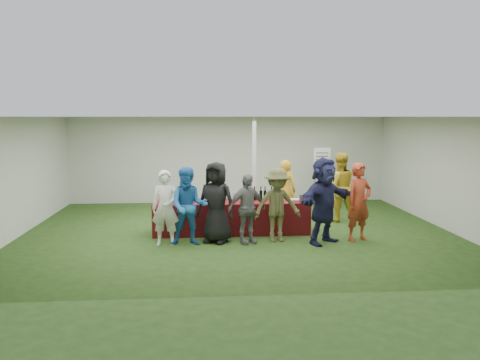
{
  "coord_description": "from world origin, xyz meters",
  "views": [
    {
      "loc": [
        -0.79,
        -10.76,
        2.69
      ],
      "look_at": [
        0.03,
        -0.08,
        1.25
      ],
      "focal_mm": 35.0,
      "sensor_mm": 36.0,
      "label": 1
    }
  ],
  "objects": [
    {
      "name": "customer_1",
      "position": [
        -1.12,
        -1.05,
        0.83
      ],
      "size": [
        0.82,
        0.64,
        1.66
      ],
      "primitive_type": "imported",
      "rotation": [
        0.0,
        0.0,
        -0.01
      ],
      "color": "#2368B4",
      "rests_on": "ground"
    },
    {
      "name": "wine_bottles",
      "position": [
        0.46,
        0.06,
        0.87
      ],
      "size": [
        0.71,
        0.14,
        0.32
      ],
      "color": "black",
      "rests_on": "serving_table"
    },
    {
      "name": "wine_list_sign",
      "position": [
        2.69,
        2.77,
        1.32
      ],
      "size": [
        0.5,
        0.03,
        1.8
      ],
      "color": "slate",
      "rests_on": "ground"
    },
    {
      "name": "customer_4",
      "position": [
        0.78,
        -0.9,
        0.81
      ],
      "size": [
        1.12,
        0.74,
        1.61
      ],
      "primitive_type": "imported",
      "rotation": [
        0.0,
        0.0,
        0.14
      ],
      "color": "brown",
      "rests_on": "ground"
    },
    {
      "name": "dump_bucket",
      "position": [
        1.51,
        -0.3,
        0.84
      ],
      "size": [
        0.26,
        0.26,
        0.18
      ],
      "primitive_type": "cylinder",
      "color": "slate",
      "rests_on": "serving_table"
    },
    {
      "name": "customer_2",
      "position": [
        -0.54,
        -0.86,
        0.88
      ],
      "size": [
        1.01,
        0.88,
        1.75
      ],
      "primitive_type": "imported",
      "rotation": [
        0.0,
        0.0,
        -0.46
      ],
      "color": "black",
      "rests_on": "ground"
    },
    {
      "name": "bar_towel",
      "position": [
        1.31,
        -0.03,
        0.77
      ],
      "size": [
        0.25,
        0.18,
        0.03
      ],
      "primitive_type": "cube",
      "color": "white",
      "rests_on": "serving_table"
    },
    {
      "name": "serving_table",
      "position": [
        -0.17,
        -0.08,
        0.38
      ],
      "size": [
        3.6,
        0.8,
        0.75
      ],
      "primitive_type": "cube",
      "color": "maroon",
      "rests_on": "ground"
    },
    {
      "name": "customer_6",
      "position": [
        2.57,
        -0.96,
        0.86
      ],
      "size": [
        0.74,
        0.62,
        1.71
      ],
      "primitive_type": "imported",
      "rotation": [
        0.0,
        0.0,
        0.41
      ],
      "color": "#A3341D",
      "rests_on": "ground"
    },
    {
      "name": "customer_0",
      "position": [
        -1.61,
        -1.0,
        0.8
      ],
      "size": [
        0.61,
        0.43,
        1.6
      ],
      "primitive_type": "imported",
      "rotation": [
        0.0,
        0.0,
        -0.09
      ],
      "color": "silver",
      "rests_on": "ground"
    },
    {
      "name": "tent",
      "position": [
        0.5,
        1.2,
        1.35
      ],
      "size": [
        10.0,
        10.0,
        10.0
      ],
      "color": "white",
      "rests_on": "ground"
    },
    {
      "name": "wine_glasses",
      "position": [
        -0.61,
        -0.33,
        0.86
      ],
      "size": [
        2.71,
        0.13,
        0.16
      ],
      "color": "silver",
      "rests_on": "serving_table"
    },
    {
      "name": "water_bottle",
      "position": [
        -0.1,
        0.0,
        0.85
      ],
      "size": [
        0.07,
        0.07,
        0.23
      ],
      "color": "silver",
      "rests_on": "serving_table"
    },
    {
      "name": "customer_3",
      "position": [
        0.11,
        -0.99,
        0.75
      ],
      "size": [
        0.95,
        0.7,
        1.5
      ],
      "primitive_type": "imported",
      "rotation": [
        0.0,
        0.0,
        0.42
      ],
      "color": "slate",
      "rests_on": "ground"
    },
    {
      "name": "ground",
      "position": [
        0.0,
        0.0,
        0.0
      ],
      "size": [
        60.0,
        60.0,
        0.0
      ],
      "primitive_type": "plane",
      "color": "#284719",
      "rests_on": "ground"
    },
    {
      "name": "staff_back",
      "position": [
        2.7,
        0.98,
        0.9
      ],
      "size": [
        0.87,
        0.68,
        1.79
      ],
      "primitive_type": "imported",
      "rotation": [
        0.0,
        0.0,
        3.14
      ],
      "color": "gold",
      "rests_on": "ground"
    },
    {
      "name": "customer_5",
      "position": [
        1.75,
        -1.12,
        0.93
      ],
      "size": [
        1.71,
        1.47,
        1.86
      ],
      "primitive_type": "imported",
      "rotation": [
        0.0,
        0.0,
        0.64
      ],
      "color": "#1C1D41",
      "rests_on": "ground"
    },
    {
      "name": "staff_pourer",
      "position": [
        1.27,
        0.97,
        0.81
      ],
      "size": [
        0.63,
        0.45,
        1.62
      ],
      "primitive_type": "imported",
      "rotation": [
        0.0,
        0.0,
        3.02
      ],
      "color": "gold",
      "rests_on": "ground"
    }
  ]
}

